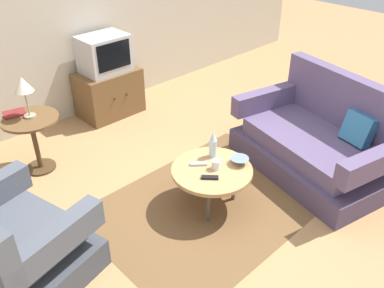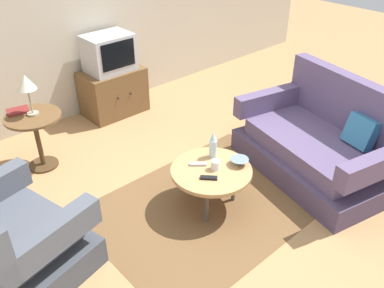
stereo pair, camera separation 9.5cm
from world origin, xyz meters
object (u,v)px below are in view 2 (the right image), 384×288
Objects in this scene: armchair at (13,243)px; tv_remote_dark at (209,178)px; table_lamp at (26,84)px; vase at (213,145)px; tv_stand at (114,92)px; mug at (216,165)px; couch at (320,145)px; book at (18,111)px; coffee_table at (211,172)px; bowl at (239,162)px; television at (109,53)px; side_table at (36,130)px; tv_remote_silver at (198,164)px.

tv_remote_dark is at bearing 58.71° from armchair.
vase is (1.01, -1.52, -0.40)m from table_lamp.
armchair is 1.45× the size of tv_stand.
mug is (-0.12, -0.16, -0.08)m from vase.
couch reaches higher than tv_remote_dark.
armchair reaches higher than book.
coffee_table is 0.15m from tv_remote_dark.
armchair is 6.66× the size of bowl.
tv_stand is at bearing -90.00° from television.
television is 2.35m from tv_remote_dark.
armchair is 1.53× the size of coffee_table.
armchair is at bearing -121.53° from side_table.
vase is (-1.05, 0.48, 0.22)m from couch.
bowl is at bearing -93.41° from tv_stand.
television is 2.19× the size of vase.
tv_stand is 0.52m from television.
couch is at bearing -32.87° from book.
couch is 2.94m from table_lamp.
coffee_table is 5.73× the size of mug.
side_table is at bearing -156.57° from television.
vase is (-0.22, -2.05, -0.28)m from television.
coffee_table is at bearing 86.87° from couch.
tv_remote_silver is (0.82, -1.53, -0.52)m from table_lamp.
television reaches higher than coffee_table.
tv_remote_dark reaches higher than coffee_table.
side_table is 1.90m from mug.
armchair is 1.45m from side_table.
tv_stand is 5.55× the size of tv_remote_dark.
table_lamp reaches higher than tv_remote_dark.
television reaches higher than armchair.
tv_remote_dark is at bearing -143.59° from coffee_table.
table_lamp is 1.62× the size of vase.
table_lamp reaches higher than side_table.
book is (-0.07, 0.17, 0.18)m from side_table.
television is 1.35× the size of table_lamp.
television is at bearing 31.13° from couch.
armchair is at bearing -151.52° from tv_remote_dark.
couch is at bearing 61.79° from armchair.
vase is 0.21m from mug.
side_table is 0.49m from table_lamp.
bowl is at bearing 41.83° from tv_remote_dark.
tv_remote_dark is at bearing 175.31° from bowl.
couch is 1.25m from coffee_table.
couch is at bearing 35.23° from tv_remote_dark.
book is at bearing 113.30° from side_table.
armchair is 1.69m from coffee_table.
book is (-0.84, 1.90, 0.20)m from tv_remote_dark.
mug is 0.92× the size of tv_remote_dark.
couch is 7.47× the size of book.
tv_remote_silver is at bearing 108.91° from coffee_table.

